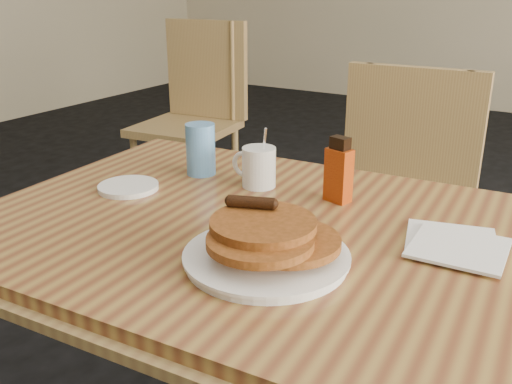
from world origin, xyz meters
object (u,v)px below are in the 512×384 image
chair_wall_extra (196,102)px  blue_tumbler (201,149)px  chair_main_far (397,195)px  syrup_bottle (339,172)px  main_table (281,246)px  coffee_mug (258,166)px  pancake_plate (267,247)px

chair_wall_extra → blue_tumbler: size_ratio=7.85×
chair_main_far → blue_tumbler: chair_main_far is taller
syrup_bottle → blue_tumbler: size_ratio=1.14×
main_table → blue_tumbler: bearing=150.8°
blue_tumbler → coffee_mug: bearing=-1.0°
pancake_plate → coffee_mug: coffee_mug is taller
chair_wall_extra → blue_tumbler: chair_wall_extra is taller
chair_main_far → pancake_plate: 0.91m
chair_wall_extra → coffee_mug: chair_wall_extra is taller
main_table → chair_wall_extra: 1.94m
pancake_plate → syrup_bottle: size_ratio=1.99×
chair_main_far → chair_wall_extra: (-1.31, 0.69, 0.03)m
main_table → syrup_bottle: syrup_bottle is taller
pancake_plate → coffee_mug: (-0.22, 0.33, 0.02)m
main_table → blue_tumbler: 0.40m
blue_tumbler → chair_wall_extra: bearing=127.6°
chair_wall_extra → pancake_plate: (1.35, -1.58, 0.17)m
main_table → coffee_mug: coffee_mug is taller
syrup_bottle → blue_tumbler: bearing=-164.4°
coffee_mug → blue_tumbler: coffee_mug is taller
chair_main_far → coffee_mug: 0.63m
pancake_plate → blue_tumbler: size_ratio=2.27×
main_table → chair_wall_extra: bearing=132.1°
main_table → coffee_mug: (-0.17, 0.19, 0.09)m
chair_wall_extra → pancake_plate: chair_wall_extra is taller
main_table → blue_tumbler: size_ratio=10.47×
syrup_bottle → chair_wall_extra: bearing=151.9°
chair_wall_extra → coffee_mug: (1.13, -1.25, 0.19)m
main_table → coffee_mug: 0.26m
pancake_plate → main_table: bearing=108.9°
chair_main_far → coffee_mug: size_ratio=6.41×
main_table → chair_main_far: (0.01, 0.75, -0.13)m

